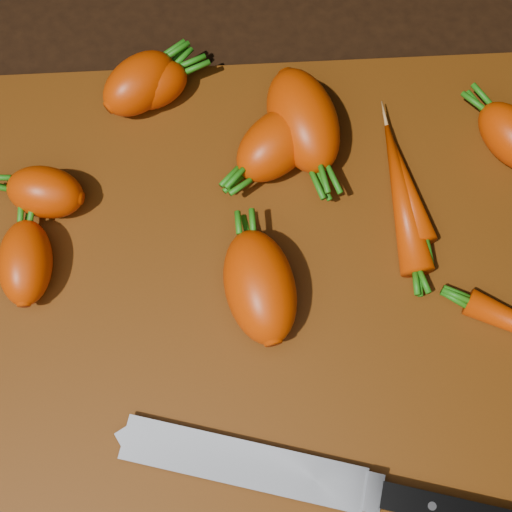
{
  "coord_description": "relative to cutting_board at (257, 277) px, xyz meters",
  "views": [
    {
      "loc": [
        -0.01,
        -0.17,
        0.56
      ],
      "look_at": [
        0.0,
        0.01,
        0.03
      ],
      "focal_mm": 50.0,
      "sensor_mm": 36.0,
      "label": 1
    }
  ],
  "objects": [
    {
      "name": "ground",
      "position": [
        0.0,
        0.0,
        -0.01
      ],
      "size": [
        2.0,
        2.0,
        0.01
      ],
      "primitive_type": "cube",
      "color": "black"
    },
    {
      "name": "cutting_board",
      "position": [
        0.0,
        0.0,
        0.0
      ],
      "size": [
        0.5,
        0.4,
        0.01
      ],
      "primitive_type": "cube",
      "color": "#663109",
      "rests_on": "ground"
    },
    {
      "name": "carrot_0",
      "position": [
        -0.09,
        0.17,
        0.03
      ],
      "size": [
        0.08,
        0.08,
        0.05
      ],
      "primitive_type": "ellipsoid",
      "rotation": [
        0.0,
        0.0,
        0.71
      ],
      "color": "#D03A03",
      "rests_on": "cutting_board"
    },
    {
      "name": "carrot_1",
      "position": [
        -0.17,
        0.07,
        0.03
      ],
      "size": [
        0.07,
        0.06,
        0.04
      ],
      "primitive_type": "ellipsoid",
      "rotation": [
        0.0,
        0.0,
        2.91
      ],
      "color": "#D03A03",
      "rests_on": "cutting_board"
    },
    {
      "name": "carrot_2",
      "position": [
        0.05,
        0.12,
        0.03
      ],
      "size": [
        0.08,
        0.11,
        0.06
      ],
      "primitive_type": "ellipsoid",
      "rotation": [
        0.0,
        0.0,
        -1.33
      ],
      "color": "#D03A03",
      "rests_on": "cutting_board"
    },
    {
      "name": "carrot_3",
      "position": [
        0.0,
        -0.02,
        0.03
      ],
      "size": [
        0.07,
        0.1,
        0.05
      ],
      "primitive_type": "ellipsoid",
      "rotation": [
        0.0,
        0.0,
        1.74
      ],
      "color": "#D03A03",
      "rests_on": "cutting_board"
    },
    {
      "name": "carrot_4",
      "position": [
        0.02,
        0.1,
        0.03
      ],
      "size": [
        0.09,
        0.09,
        0.05
      ],
      "primitive_type": "ellipsoid",
      "rotation": [
        0.0,
        0.0,
        3.88
      ],
      "color": "#D03A03",
      "rests_on": "cutting_board"
    },
    {
      "name": "carrot_5",
      "position": [
        -0.08,
        0.17,
        0.03
      ],
      "size": [
        0.07,
        0.06,
        0.04
      ],
      "primitive_type": "ellipsoid",
      "rotation": [
        0.0,
        0.0,
        0.46
      ],
      "color": "#D03A03",
      "rests_on": "cutting_board"
    },
    {
      "name": "carrot_6",
      "position": [
        0.22,
        0.1,
        0.03
      ],
      "size": [
        0.07,
        0.08,
        0.04
      ],
      "primitive_type": "ellipsoid",
      "rotation": [
        0.0,
        0.0,
        2.14
      ],
      "color": "#D03A03",
      "rests_on": "cutting_board"
    },
    {
      "name": "carrot_7",
      "position": [
        0.12,
        0.06,
        0.02
      ],
      "size": [
        0.04,
        0.13,
        0.03
      ],
      "primitive_type": "ellipsoid",
      "rotation": [
        0.0,
        0.0,
        1.64
      ],
      "color": "#D03A03",
      "rests_on": "cutting_board"
    },
    {
      "name": "carrot_9",
      "position": [
        0.13,
        0.06,
        0.02
      ],
      "size": [
        0.04,
        0.1,
        0.03
      ],
      "primitive_type": "ellipsoid",
      "rotation": [
        0.0,
        0.0,
        1.72
      ],
      "color": "#D03A03",
      "rests_on": "cutting_board"
    },
    {
      "name": "carrot_10",
      "position": [
        -0.18,
        0.01,
        0.03
      ],
      "size": [
        0.04,
        0.07,
        0.04
      ],
      "primitive_type": "ellipsoid",
      "rotation": [
        0.0,
        0.0,
        1.58
      ],
      "color": "#D03A03",
      "rests_on": "cutting_board"
    },
    {
      "name": "knife",
      "position": [
        -0.0,
        -0.15,
        0.01
      ],
      "size": [
        0.29,
        0.1,
        0.02
      ],
      "rotation": [
        0.0,
        0.0,
        -0.27
      ],
      "color": "gray",
      "rests_on": "cutting_board"
    }
  ]
}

